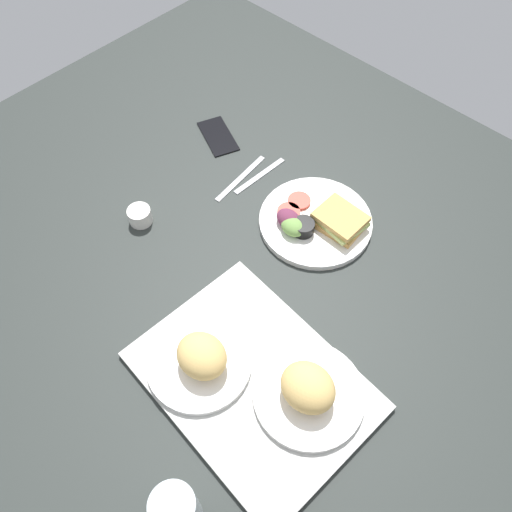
{
  "coord_description": "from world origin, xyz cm",
  "views": [
    {
      "loc": [
        -41.47,
        48.79,
        98.28
      ],
      "look_at": [
        2.0,
        3.0,
        4.0
      ],
      "focal_mm": 35.82,
      "sensor_mm": 36.0,
      "label": 1
    }
  ],
  "objects": [
    {
      "name": "espresso_cup",
      "position": [
        31.15,
        12.78,
        2.0
      ],
      "size": [
        5.6,
        5.6,
        4.0
      ],
      "primitive_type": "cylinder",
      "color": "silver",
      "rests_on": "ground_plane"
    },
    {
      "name": "plate_with_salad",
      "position": [
        -0.34,
        -15.27,
        1.76
      ],
      "size": [
        27.16,
        27.16,
        5.4
      ],
      "color": "white",
      "rests_on": "ground_plane"
    },
    {
      "name": "cell_phone",
      "position": [
        38.63,
        -20.41,
        0.4
      ],
      "size": [
        16.07,
        12.26,
        0.8
      ],
      "primitive_type": "cube",
      "rotation": [
        0.0,
        0.0,
        -0.4
      ],
      "color": "black",
      "rests_on": "ground_plane"
    },
    {
      "name": "bread_plate_near",
      "position": [
        -26.38,
        18.63,
        4.64
      ],
      "size": [
        21.58,
        21.58,
        8.77
      ],
      "color": "white",
      "rests_on": "serving_tray"
    },
    {
      "name": "serving_tray",
      "position": [
        -16.52,
        23.37,
        0.8
      ],
      "size": [
        47.15,
        36.0,
        1.6
      ],
      "primitive_type": "cube",
      "rotation": [
        0.0,
        0.0,
        -0.07
      ],
      "color": "#B2B2AD",
      "rests_on": "ground_plane"
    },
    {
      "name": "bread_plate_far",
      "position": [
        -7.01,
        28.21,
        4.5
      ],
      "size": [
        21.03,
        21.03,
        8.5
      ],
      "color": "white",
      "rests_on": "serving_tray"
    },
    {
      "name": "ground_plane",
      "position": [
        0.0,
        0.0,
        -1.5
      ],
      "size": [
        190.0,
        150.0,
        3.0
      ],
      "primitive_type": "cube",
      "color": "#282D2B"
    },
    {
      "name": "fork",
      "position": [
        20.32,
        -17.69,
        0.25
      ],
      "size": [
        2.24,
        17.05,
        0.5
      ],
      "primitive_type": "cube",
      "rotation": [
        0.0,
        0.0,
        1.52
      ],
      "color": "#B7B7BC",
      "rests_on": "ground_plane"
    },
    {
      "name": "drinking_glass",
      "position": [
        -24.15,
        49.21,
        6.5
      ],
      "size": [
        7.48,
        7.48,
        13.0
      ],
      "primitive_type": "cylinder",
      "color": "silver",
      "rests_on": "ground_plane"
    },
    {
      "name": "knife",
      "position": [
        23.32,
        -13.69,
        0.25
      ],
      "size": [
        3.37,
        19.04,
        0.5
      ],
      "primitive_type": "cube",
      "rotation": [
        0.0,
        0.0,
        1.68
      ],
      "color": "#B7B7BC",
      "rests_on": "ground_plane"
    }
  ]
}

